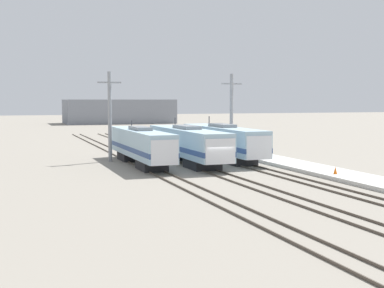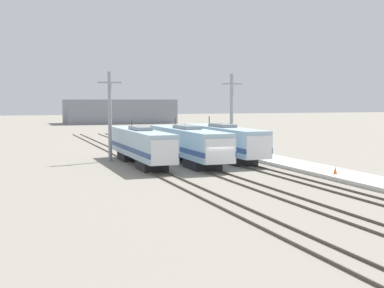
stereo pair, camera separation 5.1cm
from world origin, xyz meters
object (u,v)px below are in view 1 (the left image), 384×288
Objects in this scene: locomotive_far_left at (141,145)px; locomotive_center at (188,144)px; locomotive_far_right at (224,141)px; catenary_tower_left at (110,115)px; catenary_tower_right at (231,114)px; traffic_cone at (335,170)px.

locomotive_center reaches higher than locomotive_far_left.
locomotive_center is 5.35m from locomotive_far_right.
locomotive_far_left is 9.91m from locomotive_far_right.
locomotive_center is 9.23m from catenary_tower_left.
locomotive_far_left is 1.83× the size of catenary_tower_right.
catenary_tower_left is (-7.23, 4.95, 2.92)m from locomotive_center.
locomotive_center is at bearing -155.90° from locomotive_far_right.
locomotive_center is 16.12m from traffic_cone.
traffic_cone is at bearing -57.86° from locomotive_center.
locomotive_far_right is 16.26m from traffic_cone.
locomotive_far_left is 0.96× the size of locomotive_center.
catenary_tower_left is at bearing 130.36° from traffic_cone.
catenary_tower_left is at bearing 180.00° from catenary_tower_right.
locomotive_far_right is 12.76m from catenary_tower_left.
catenary_tower_left is 15.38× the size of traffic_cone.
locomotive_far_left is at bearing -170.21° from locomotive_far_right.
locomotive_center is 1.91× the size of catenary_tower_right.
traffic_cone is (13.42, -14.10, -1.38)m from locomotive_far_left.
locomotive_far_right is 1.90× the size of catenary_tower_left.
catenary_tower_right is at bearing 35.30° from locomotive_center.
locomotive_center is 9.05m from catenary_tower_right.
catenary_tower_right reaches higher than traffic_cone.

